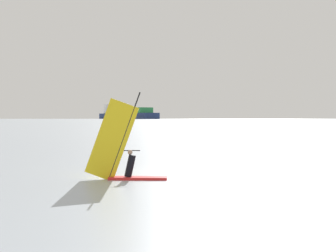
% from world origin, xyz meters
% --- Properties ---
extents(ground_plane, '(4000.00, 4000.00, 0.00)m').
position_xyz_m(ground_plane, '(0.00, 0.00, 0.00)').
color(ground_plane, '#9EA8B2').
extents(windsurfer, '(3.66, 1.43, 4.04)m').
position_xyz_m(windsurfer, '(-3.50, -1.67, 0.94)').
color(windsurfer, red).
rests_on(windsurfer, ground_plane).
extents(cargo_ship, '(87.93, 216.27, 37.41)m').
position_xyz_m(cargo_ship, '(161.37, 883.47, 9.06)').
color(cargo_ship, navy).
rests_on(cargo_ship, ground_plane).
extents(distant_headland, '(740.67, 414.25, 38.32)m').
position_xyz_m(distant_headland, '(737.34, 1721.54, 19.16)').
color(distant_headland, '#4C564C').
rests_on(distant_headland, ground_plane).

